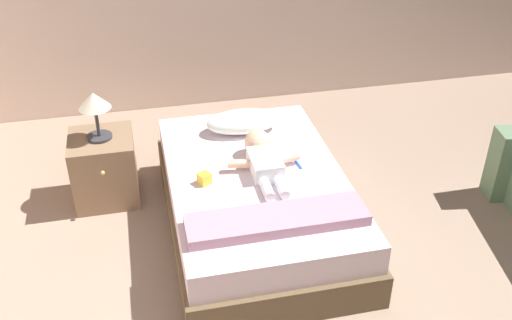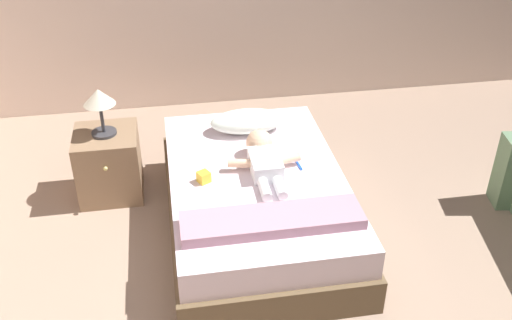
{
  "view_description": "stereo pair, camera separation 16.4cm",
  "coord_description": "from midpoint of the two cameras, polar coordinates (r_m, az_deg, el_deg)",
  "views": [
    {
      "loc": [
        -0.74,
        -2.04,
        2.49
      ],
      "look_at": [
        -0.05,
        1.02,
        0.52
      ],
      "focal_mm": 41.15,
      "sensor_mm": 36.0,
      "label": 1
    },
    {
      "loc": [
        -0.58,
        -2.07,
        2.49
      ],
      "look_at": [
        -0.05,
        1.02,
        0.52
      ],
      "focal_mm": 41.15,
      "sensor_mm": 36.0,
      "label": 2
    }
  ],
  "objects": [
    {
      "name": "blanket",
      "position": [
        3.3,
        0.63,
        -5.84
      ],
      "size": [
        1.03,
        0.26,
        0.07
      ],
      "color": "#B18395",
      "rests_on": "bed"
    },
    {
      "name": "toy_block",
      "position": [
        3.66,
        -6.32,
        -1.82
      ],
      "size": [
        0.09,
        0.09,
        0.07
      ],
      "color": "gold",
      "rests_on": "bed"
    },
    {
      "name": "lamp",
      "position": [
        4.05,
        -16.57,
        5.16
      ],
      "size": [
        0.22,
        0.22,
        0.34
      ],
      "color": "#333338",
      "rests_on": "nightstand"
    },
    {
      "name": "toothbrush",
      "position": [
        3.86,
        2.74,
        -0.17
      ],
      "size": [
        0.03,
        0.16,
        0.02
      ],
      "color": "blue",
      "rests_on": "bed"
    },
    {
      "name": "pillow",
      "position": [
        4.19,
        -2.39,
        3.75
      ],
      "size": [
        0.53,
        0.27,
        0.15
      ],
      "color": "white",
      "rests_on": "bed"
    },
    {
      "name": "bed",
      "position": [
        3.87,
        -1.22,
        -3.98
      ],
      "size": [
        1.15,
        1.81,
        0.42
      ],
      "color": "brown",
      "rests_on": "ground_plane"
    },
    {
      "name": "baby",
      "position": [
        3.78,
        -0.56,
        0.21
      ],
      "size": [
        0.48,
        0.64,
        0.18
      ],
      "color": "white",
      "rests_on": "bed"
    },
    {
      "name": "nightstand",
      "position": [
        4.29,
        -15.57,
        -0.76
      ],
      "size": [
        0.44,
        0.47,
        0.49
      ],
      "color": "#8A6C50",
      "rests_on": "ground_plane"
    }
  ]
}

